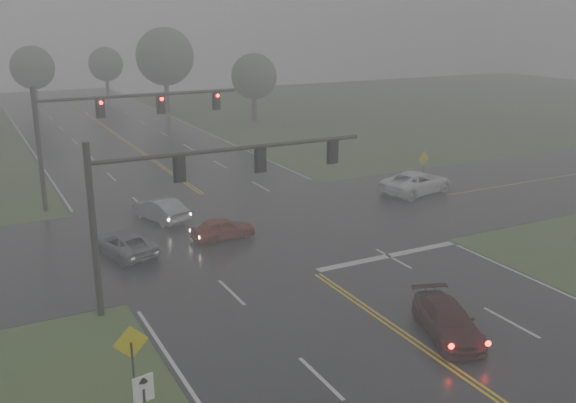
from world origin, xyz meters
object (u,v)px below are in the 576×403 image
sedan_red (223,239)px  car_grey (125,255)px  signal_gantry_far (104,120)px  sedan_maroon (446,336)px  sedan_silver (161,221)px  pickup_white (416,193)px  signal_gantry_near (184,185)px

sedan_red → car_grey: (-5.50, 0.08, 0.00)m
sedan_red → signal_gantry_far: 12.30m
sedan_maroon → sedan_silver: size_ratio=1.04×
car_grey → signal_gantry_far: size_ratio=0.33×
signal_gantry_far → car_grey: bearing=-98.5°
sedan_silver → pickup_white: bearing=155.6°
signal_gantry_near → signal_gantry_far: (0.23, 16.54, 0.38)m
sedan_maroon → car_grey: bearing=141.2°
car_grey → signal_gantry_far: (1.52, 10.16, 5.53)m
sedan_maroon → sedan_silver: sedan_silver is taller
car_grey → sedan_maroon: bearing=107.5°
car_grey → signal_gantry_far: signal_gantry_far is taller
sedan_maroon → sedan_red: size_ratio=1.23×
sedan_silver → signal_gantry_near: 12.43m
signal_gantry_near → signal_gantry_far: bearing=89.2°
sedan_maroon → signal_gantry_near: 12.38m
sedan_maroon → signal_gantry_far: 26.40m
sedan_maroon → pickup_white: (11.98, 17.03, 0.00)m
sedan_red → sedan_silver: bearing=21.4°
sedan_red → car_grey: bearing=86.5°
pickup_white → sedan_silver: bearing=70.1°
sedan_maroon → pickup_white: bearing=74.1°
pickup_white → signal_gantry_near: (-19.75, -8.89, 5.15)m
pickup_white → signal_gantry_far: 21.69m
sedan_maroon → signal_gantry_far: size_ratio=0.33×
car_grey → signal_gantry_near: bearing=87.0°
sedan_red → sedan_maroon: bearing=-168.8°
pickup_white → signal_gantry_near: bearing=101.6°
sedan_maroon → pickup_white: size_ratio=0.78×
pickup_white → car_grey: bearing=84.1°
car_grey → signal_gantry_near: (1.30, -6.38, 5.15)m
sedan_maroon → pickup_white: pickup_white is taller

